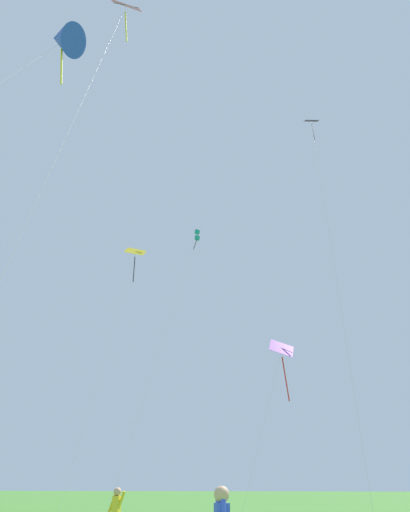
{
  "coord_description": "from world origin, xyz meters",
  "views": [
    {
      "loc": [
        1.23,
        -3.4,
        1.75
      ],
      "look_at": [
        -4.76,
        25.19,
        15.89
      ],
      "focal_mm": 33.45,
      "sensor_mm": 36.0,
      "label": 1
    }
  ],
  "objects_px": {
    "kite_purple_streamer": "(283,361)",
    "kite_yellow_diamond": "(134,261)",
    "kite_blue_delta": "(63,39)",
    "kite_black_large": "(315,142)",
    "kite_pink_low": "(124,16)",
    "kite_teal_box": "(196,239)"
  },
  "relations": [
    {
      "from": "kite_pink_low",
      "to": "kite_blue_delta",
      "type": "xyz_separation_m",
      "value": [
        -2.31,
        -2.26,
        -4.11
      ]
    },
    {
      "from": "kite_blue_delta",
      "to": "kite_purple_streamer",
      "type": "bearing_deg",
      "value": 68.91
    },
    {
      "from": "kite_yellow_diamond",
      "to": "kite_purple_streamer",
      "type": "xyz_separation_m",
      "value": [
        13.57,
        1.58,
        -10.06
      ]
    },
    {
      "from": "kite_purple_streamer",
      "to": "kite_yellow_diamond",
      "type": "bearing_deg",
      "value": -173.34
    },
    {
      "from": "kite_purple_streamer",
      "to": "kite_blue_delta",
      "type": "height_order",
      "value": "kite_blue_delta"
    },
    {
      "from": "kite_purple_streamer",
      "to": "kite_blue_delta",
      "type": "bearing_deg",
      "value": -111.09
    },
    {
      "from": "kite_blue_delta",
      "to": "kite_black_large",
      "type": "xyz_separation_m",
      "value": [
        13.68,
        14.2,
        2.02
      ]
    },
    {
      "from": "kite_blue_delta",
      "to": "kite_teal_box",
      "type": "bearing_deg",
      "value": 83.62
    },
    {
      "from": "kite_blue_delta",
      "to": "kite_teal_box",
      "type": "relative_size",
      "value": 1.06
    },
    {
      "from": "kite_pink_low",
      "to": "kite_blue_delta",
      "type": "relative_size",
      "value": 1.2
    },
    {
      "from": "kite_blue_delta",
      "to": "kite_teal_box",
      "type": "height_order",
      "value": "kite_blue_delta"
    },
    {
      "from": "kite_black_large",
      "to": "kite_blue_delta",
      "type": "bearing_deg",
      "value": -133.93
    },
    {
      "from": "kite_pink_low",
      "to": "kite_teal_box",
      "type": "distance_m",
      "value": 20.47
    },
    {
      "from": "kite_pink_low",
      "to": "kite_teal_box",
      "type": "height_order",
      "value": "kite_pink_low"
    },
    {
      "from": "kite_yellow_diamond",
      "to": "kite_black_large",
      "type": "distance_m",
      "value": 20.32
    },
    {
      "from": "kite_yellow_diamond",
      "to": "kite_black_large",
      "type": "relative_size",
      "value": 0.79
    },
    {
      "from": "kite_purple_streamer",
      "to": "kite_black_large",
      "type": "relative_size",
      "value": 0.46
    },
    {
      "from": "kite_pink_low",
      "to": "kite_yellow_diamond",
      "type": "height_order",
      "value": "kite_pink_low"
    },
    {
      "from": "kite_yellow_diamond",
      "to": "kite_purple_streamer",
      "type": "height_order",
      "value": "kite_yellow_diamond"
    },
    {
      "from": "kite_yellow_diamond",
      "to": "kite_blue_delta",
      "type": "distance_m",
      "value": 23.65
    },
    {
      "from": "kite_pink_low",
      "to": "kite_blue_delta",
      "type": "height_order",
      "value": "kite_pink_low"
    },
    {
      "from": "kite_pink_low",
      "to": "kite_teal_box",
      "type": "bearing_deg",
      "value": 89.56
    }
  ]
}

